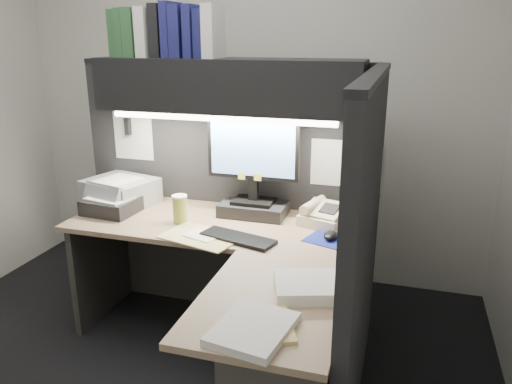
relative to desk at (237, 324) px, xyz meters
The scene contains 21 objects.
floor 0.61m from the desk, behind, with size 3.50×3.50×0.00m, color black.
wall_back 1.81m from the desk, 105.82° to the left, with size 3.50×0.04×2.70m, color silver.
partition_back 1.07m from the desk, 113.00° to the left, with size 1.90×0.06×1.60m, color black.
partition_right 0.68m from the desk, 18.19° to the left, with size 0.06×1.50×1.60m, color black.
desk is the anchor object (origin of this frame).
overhead_shelf 1.33m from the desk, 111.79° to the left, with size 1.55×0.34×0.30m, color black.
task_light_tube 1.12m from the desk, 116.16° to the left, with size 0.04×0.04×1.32m, color white.
monitor 0.91m from the desk, 101.05° to the left, with size 0.55×0.24×0.60m.
keyboard 0.47m from the desk, 107.71° to the left, with size 0.41×0.14×0.02m, color black.
mousepad 0.67m from the desk, 54.02° to the left, with size 0.22×0.20×0.00m, color navy.
mouse 0.69m from the desk, 53.63° to the left, with size 0.07×0.11×0.04m, color black.
telephone 0.85m from the desk, 68.06° to the left, with size 0.24×0.25×0.10m, color beige.
coffee_cup 0.80m from the desk, 136.17° to the left, with size 0.08×0.08×0.15m, color #C3C04E.
printer 1.30m from the desk, 145.82° to the left, with size 0.41×0.35×0.16m, color gray.
notebook_stack 1.17m from the desk, 152.08° to the left, with size 0.30×0.25×0.09m, color black.
open_folder 0.53m from the desk, 134.03° to the left, with size 0.41×0.27×0.01m, color #D9C37A.
paper_stack_a 0.49m from the desk, 17.13° to the right, with size 0.29×0.24×0.06m, color white.
paper_stack_b 0.60m from the desk, 64.38° to the right, with size 0.26×0.32×0.03m, color white.
manila_stack 0.57m from the desk, 58.25° to the right, with size 0.20×0.25×0.01m, color #D9C37A.
binder_row 1.68m from the desk, 131.73° to the left, with size 0.66×0.24×0.31m.
pinned_papers 0.83m from the desk, 90.40° to the left, with size 1.76×1.31×0.51m.
Camera 1 is at (1.12, -1.99, 1.77)m, focal length 35.00 mm.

